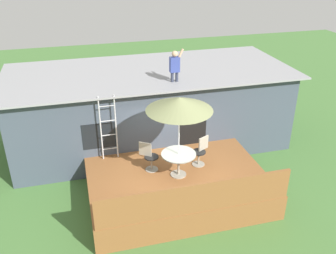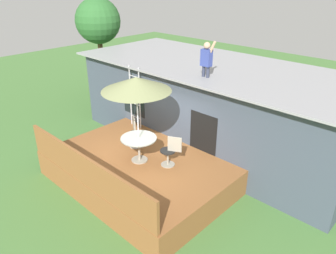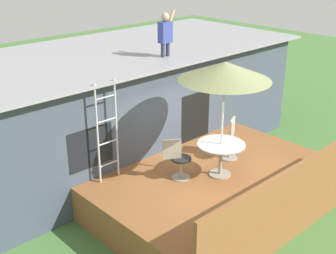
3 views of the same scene
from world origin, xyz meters
The scene contains 10 objects.
ground_plane centered at (0.00, 0.00, 0.00)m, with size 40.00×40.00×0.00m, color #477538.
house centered at (0.00, 3.60, 1.48)m, with size 10.50×4.50×2.94m.
deck centered at (0.00, 0.00, 0.40)m, with size 5.36×3.92×0.80m, color brown.
deck_railing centered at (0.00, -1.91, 1.25)m, with size 5.26×0.08×0.90m, color brown.
patio_table centered at (0.04, -0.12, 1.39)m, with size 1.04×1.04×0.74m.
patio_umbrella centered at (0.04, -0.12, 3.15)m, with size 1.90×1.90×2.54m.
step_ladder centered at (-1.83, 1.40, 1.90)m, with size 0.52×0.04×2.20m.
person_figure centered at (0.57, 2.21, 3.55)m, with size 0.47×0.20×1.11m.
patio_chair_left centered at (-0.74, 0.41, 1.26)m, with size 0.56×0.46×0.92m.
patio_chair_right centered at (0.88, 0.31, 1.26)m, with size 0.59×0.44×0.92m.
Camera 1 is at (-2.68, -9.08, 7.15)m, focal length 39.35 mm.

